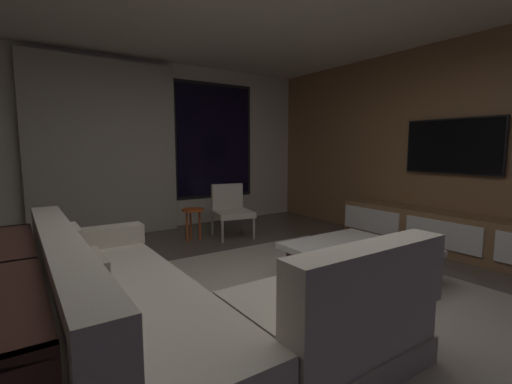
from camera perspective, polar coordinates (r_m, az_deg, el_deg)
name	(u,v)px	position (r m, az deg, el deg)	size (l,w,h in m)	color
floor	(281,315)	(3.02, 4.05, -19.07)	(9.20, 9.20, 0.00)	#564C44
back_wall_with_window	(137,147)	(5.96, -18.55, 6.84)	(6.60, 0.30, 2.70)	beige
media_wall	(477,146)	(5.20, 31.89, 6.24)	(0.12, 7.80, 2.70)	#8E6642
area_rug	(322,308)	(3.16, 10.47, -17.80)	(3.20, 3.80, 0.01)	#ADA391
sectional_couch	(175,311)	(2.46, -12.86, -18.07)	(1.98, 2.50, 0.82)	#B1A997
coffee_table	(357,263)	(3.75, 15.86, -10.92)	(1.16, 1.16, 0.36)	#4D2B23
book_stack_on_coffee_table	(358,250)	(3.49, 15.93, -8.88)	(0.29, 0.21, 0.06)	#50406D
accent_chair_near_window	(231,208)	(5.38, -4.09, -2.51)	(0.64, 0.65, 0.78)	#B2ADA0
side_stool	(193,215)	(5.22, -10.06, -3.59)	(0.32, 0.32, 0.46)	#BF4C1E
media_console	(455,235)	(5.08, 29.20, -6.09)	(0.46, 3.10, 0.52)	#8E6642
mounted_tv	(452,146)	(5.21, 28.88, 6.42)	(0.05, 1.22, 0.70)	black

